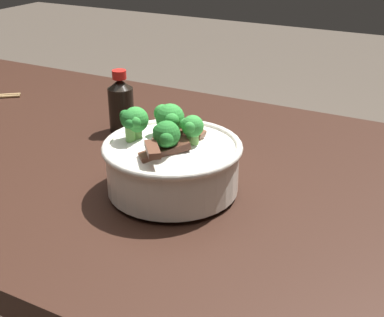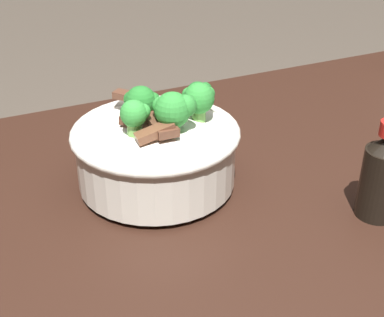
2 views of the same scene
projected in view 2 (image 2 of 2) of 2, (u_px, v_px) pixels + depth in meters
name	position (u px, v px, depth m)	size (l,w,h in m)	color
dining_table	(279.00, 259.00, 0.80)	(1.54, 0.81, 0.75)	black
rice_bowl	(157.00, 147.00, 0.72)	(0.23, 0.23, 0.15)	silver
soy_sauce_bottle	(382.00, 175.00, 0.66)	(0.05, 0.05, 0.13)	black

